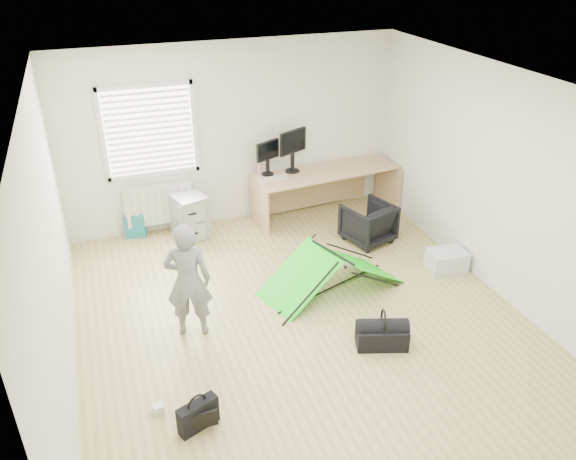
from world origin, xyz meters
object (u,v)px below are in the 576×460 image
object	(u,v)px
person	(188,281)
filing_cabinet	(189,215)
thermos	(260,167)
monitor_left	(268,162)
office_chair	(368,223)
desk	(326,193)
laptop_bag	(198,415)
monitor_right	(292,156)
kite	(332,271)
duffel_bag	(382,336)
storage_crate	(446,260)

from	to	relation	value
person	filing_cabinet	bearing A→B (deg)	-85.43
thermos	person	world-z (taller)	person
monitor_left	office_chair	size ratio (longest dim) A/B	0.64
desk	laptop_bag	size ratio (longest dim) A/B	5.74
desk	monitor_right	size ratio (longest dim) A/B	4.39
thermos	kite	size ratio (longest dim) A/B	0.14
person	laptop_bag	distance (m)	1.51
person	office_chair	bearing A→B (deg)	-141.54
filing_cabinet	duffel_bag	size ratio (longest dim) A/B	1.18
storage_crate	office_chair	bearing A→B (deg)	120.84
desk	storage_crate	bearing A→B (deg)	-72.24
duffel_bag	laptop_bag	bearing A→B (deg)	-149.29
thermos	duffel_bag	distance (m)	3.44
monitor_left	duffel_bag	distance (m)	3.40
filing_cabinet	storage_crate	xyz separation A→B (m)	(3.02, -2.12, -0.19)
laptop_bag	duffel_bag	xyz separation A→B (m)	(2.11, 0.45, -0.03)
monitor_left	kite	bearing A→B (deg)	-109.63
desk	duffel_bag	world-z (taller)	desk
kite	filing_cabinet	bearing A→B (deg)	105.74
person	duffel_bag	xyz separation A→B (m)	(1.89, -0.94, -0.56)
person	monitor_right	bearing A→B (deg)	-116.31
laptop_bag	person	bearing A→B (deg)	59.69
kite	laptop_bag	distance (m)	2.62
office_chair	kite	bearing A→B (deg)	27.10
person	desk	bearing A→B (deg)	-124.40
thermos	person	xyz separation A→B (m)	(-1.56, -2.40, -0.19)
person	kite	bearing A→B (deg)	-157.15
storage_crate	duffel_bag	world-z (taller)	storage_crate
desk	filing_cabinet	xyz separation A→B (m)	(-2.15, 0.07, -0.05)
person	laptop_bag	world-z (taller)	person
thermos	filing_cabinet	bearing A→B (deg)	-173.70
monitor_right	laptop_bag	distance (m)	4.45
storage_crate	person	bearing A→B (deg)	-177.46
desk	monitor_right	xyz separation A→B (m)	(-0.51, 0.14, 0.62)
monitor_left	storage_crate	size ratio (longest dim) A/B	0.84
monitor_left	filing_cabinet	bearing A→B (deg)	159.87
monitor_left	office_chair	bearing A→B (deg)	-68.55
office_chair	duffel_bag	size ratio (longest dim) A/B	1.17
desk	person	xyz separation A→B (m)	(-2.58, -2.20, 0.31)
thermos	laptop_bag	xyz separation A→B (m)	(-1.79, -3.79, -0.73)
office_chair	desk	bearing A→B (deg)	-93.86
person	duffel_bag	size ratio (longest dim) A/B	2.49
office_chair	person	bearing A→B (deg)	6.21
monitor_left	storage_crate	distance (m)	2.93
office_chair	kite	size ratio (longest dim) A/B	0.37
monitor_left	laptop_bag	xyz separation A→B (m)	(-1.90, -3.74, -0.81)
monitor_left	kite	world-z (taller)	monitor_left
kite	duffel_bag	world-z (taller)	kite
duffel_bag	storage_crate	bearing A→B (deg)	53.79
desk	monitor_left	size ratio (longest dim) A/B	5.42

